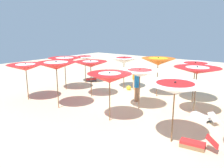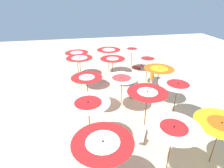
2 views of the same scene
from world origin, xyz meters
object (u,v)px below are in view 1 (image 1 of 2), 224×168
Objects in this scene: beach_umbrella_9 at (65,60)px; lounger_0 at (92,79)px; beach_umbrella_7 at (140,73)px; beach_umbrella_13 at (56,66)px; beach_umbrella_1 at (195,66)px; beach_umbrella_12 at (110,78)px; beach_umbrella_2 at (158,62)px; beach_umbrella_4 at (85,58)px; beach_umbrella_14 at (26,67)px; beach_ball at (129,88)px; beachgoer_1 at (135,78)px; beach_umbrella_3 at (124,60)px; lounger_1 at (203,116)px; beach_umbrella_8 at (91,64)px; beachgoer_0 at (137,85)px; lounger_2 at (196,143)px; beach_umbrella_6 at (197,70)px; beach_umbrella_11 at (175,88)px.

beach_umbrella_9 reaches higher than lounger_0.
beach_umbrella_7 is 4.30m from beach_umbrella_13.
beach_umbrella_1 reaches higher than beach_umbrella_12.
beach_umbrella_4 is at bearing 0.31° from beach_umbrella_2.
beach_umbrella_14 reaches higher than beach_ball.
beach_umbrella_9 is at bearing -46.80° from beach_umbrella_13.
beachgoer_1 is at bearing -12.52° from beach_umbrella_2.
beach_umbrella_3 is at bearing -118.45° from beachgoer_1.
beach_umbrella_1 is at bearing 179.70° from beach_umbrella_3.
beach_umbrella_7 is 3.62m from lounger_1.
lounger_1 is at bearing -156.13° from beach_umbrella_13.
beach_umbrella_1 is 4.27m from beachgoer_1.
beach_umbrella_3 is 2.85m from beach_umbrella_8.
beachgoer_0 is at bearing 100.99° from lounger_0.
lounger_1 is at bearing 117.92° from beach_umbrella_1.
beach_umbrella_6 is at bearing -77.90° from lounger_2.
beach_umbrella_9 is (3.05, 2.67, 0.06)m from beach_umbrella_3.
beach_umbrella_11 is 1.06× the size of beach_umbrella_14.
beach_umbrella_1 is 1.80× the size of lounger_2.
beach_umbrella_1 is at bearing 120.76° from lounger_0.
beach_umbrella_9 is (6.06, -0.24, 0.16)m from beach_umbrella_7.
beach_umbrella_9 is at bearing -22.78° from beach_umbrella_12.
beach_umbrella_13 is at bearing 133.20° from beach_umbrella_9.
lounger_0 is 4.13m from beachgoer_1.
beach_umbrella_13 is 1.56× the size of beachgoer_1.
beach_ball is (-0.52, 0.14, -1.85)m from beach_umbrella_3.
beach_umbrella_3 is 1.40× the size of beachgoer_1.
lounger_2 is (-0.89, -0.04, -1.86)m from beach_umbrella_11.
beach_umbrella_7 is at bearing -155.57° from beachgoer_0.
beach_umbrella_14 is at bearing 61.73° from beach_umbrella_3.
lounger_2 is (-0.57, 2.72, 0.01)m from lounger_1.
beach_umbrella_3 is at bearing -21.25° from beach_umbrella_6.
beach_umbrella_3 is (2.69, -0.25, -0.17)m from beach_umbrella_2.
beach_umbrella_12 reaches higher than beach_umbrella_7.
beach_umbrella_12 is 8.35m from lounger_0.
beach_umbrella_8 reaches higher than lounger_2.
lounger_1 is (-3.17, -0.40, -1.71)m from beach_umbrella_7.
lounger_2 is 0.71× the size of beachgoer_0.
beach_ball is (5.11, -2.05, -2.07)m from beach_umbrella_6.
beach_umbrella_6 is 1.14× the size of beach_umbrella_7.
beach_umbrella_9 is 1.76× the size of lounger_2.
beachgoer_0 is 5.67× the size of beach_ball.
beach_umbrella_1 is 1.01× the size of beach_umbrella_11.
beach_umbrella_11 is 10.87m from lounger_0.
beach_umbrella_13 is (-0.07, 2.64, 0.25)m from beach_umbrella_8.
beach_umbrella_6 is 1.51× the size of beachgoer_1.
lounger_1 reaches higher than beach_ball.
beach_ball is (4.34, 0.12, -1.95)m from beach_umbrella_1.
lounger_2 is at bearing 129.11° from beach_umbrella_2.
beach_umbrella_1 is 1.09× the size of beach_umbrella_7.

